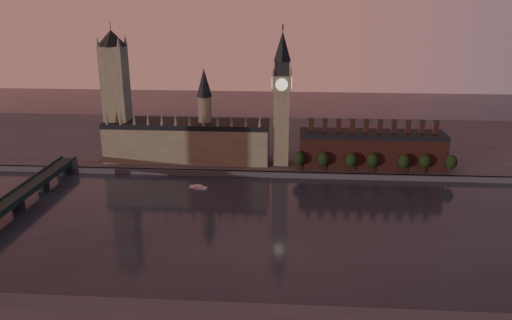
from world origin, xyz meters
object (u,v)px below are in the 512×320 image
at_px(victoria_tower, 116,91).
at_px(westminster_bridge, 0,212).
at_px(big_ben, 282,98).
at_px(river_boat, 198,187).

bearing_deg(victoria_tower, westminster_bridge, -106.56).
bearing_deg(westminster_bridge, big_ben, 34.33).
height_order(victoria_tower, big_ben, victoria_tower).
bearing_deg(victoria_tower, river_boat, -35.99).
bearing_deg(river_boat, big_ben, 55.90).
xyz_separation_m(big_ben, westminster_bridge, (-165.00, -112.70, -49.39)).
xyz_separation_m(victoria_tower, river_boat, (72.58, -52.72, -58.11)).
bearing_deg(westminster_bridge, river_boat, 31.13).
bearing_deg(victoria_tower, big_ben, -2.20).
bearing_deg(big_ben, river_boat, -140.27).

